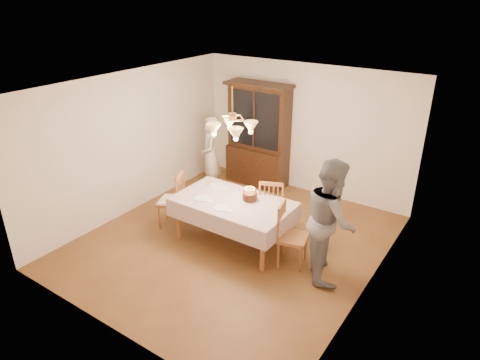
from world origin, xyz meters
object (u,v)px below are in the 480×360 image
Objects in this scene: dining_table at (233,205)px; chair_far_side at (272,208)px; birthday_cake at (250,197)px; china_hutch at (258,137)px; elderly_woman at (211,156)px.

chair_far_side is at bearing 62.40° from dining_table.
birthday_cake is (0.22, 0.16, 0.14)m from dining_table.
chair_far_side is 3.33× the size of birthday_cake.
birthday_cake is (-0.13, -0.51, 0.38)m from chair_far_side.
elderly_woman is (-0.51, -0.98, -0.23)m from china_hutch.
chair_far_side reaches higher than birthday_cake.
elderly_woman reaches higher than chair_far_side.
china_hutch is 2.13m from chair_far_side.
china_hutch reaches higher than dining_table.
birthday_cake is at bearing -104.11° from chair_far_side.
elderly_woman is at bearing -117.43° from china_hutch.
chair_far_side is (0.35, 0.67, -0.24)m from dining_table.
chair_far_side is 1.92m from elderly_woman.
china_hutch reaches higher than birthday_cake.
elderly_woman is at bearing 138.42° from dining_table.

